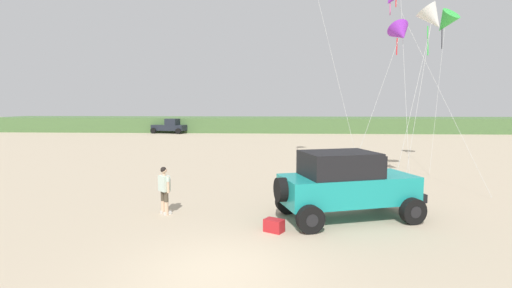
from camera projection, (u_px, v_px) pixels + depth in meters
ground_plane at (218, 271)px, 8.52m from camera, size 220.00×220.00×0.00m
dune_ridge at (299, 124)px, 54.51m from camera, size 90.00×9.66×2.01m
jeep at (346, 183)px, 12.32m from camera, size 5.01×3.55×2.26m
person_watching at (164, 188)px, 12.87m from camera, size 0.49×0.47×1.67m
cooler_box at (274, 225)px, 11.15m from camera, size 0.66×0.59×0.38m
distant_pickup at (170, 126)px, 50.48m from camera, size 4.90×3.27×1.98m
kite_pink_ribbon at (432, 18)px, 15.72m from camera, size 3.14×3.50×8.09m
kite_orange_streamer at (445, 22)px, 22.47m from camera, size 2.67×4.10×9.70m
kite_green_box at (401, 33)px, 16.70m from camera, size 3.53×3.03×7.66m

